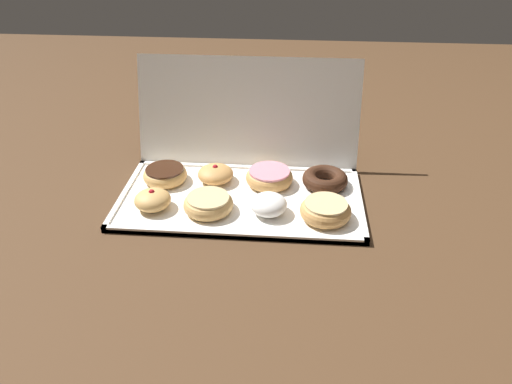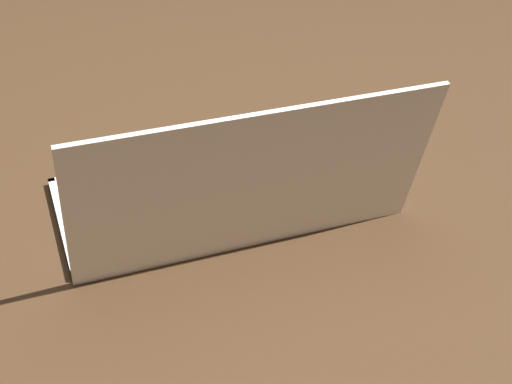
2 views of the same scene
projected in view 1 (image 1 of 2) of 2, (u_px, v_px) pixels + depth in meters
The scene contains 11 objects.
ground_plane at pixel (241, 201), 1.16m from camera, with size 3.00×3.00×0.00m, color #4C331E.
donut_box at pixel (241, 199), 1.16m from camera, with size 0.57×0.31×0.01m.
box_lid_open at pixel (248, 114), 1.26m from camera, with size 0.57×0.29×0.01m, color white.
jelly_filled_donut_0 at pixel (153, 200), 1.11m from camera, with size 0.08×0.08×0.05m.
glazed_ring_donut_1 at pixel (208, 203), 1.10m from camera, with size 0.11×0.11×0.04m.
powdered_filled_donut_2 at pixel (269, 204), 1.09m from camera, with size 0.08×0.08×0.05m.
glazed_ring_donut_3 at pixel (326, 210), 1.07m from camera, with size 0.11×0.11×0.04m.
chocolate_frosted_donut_4 at pixel (165, 174), 1.21m from camera, with size 0.11×0.11×0.04m.
jelly_filled_donut_5 at pixel (216, 174), 1.21m from camera, with size 0.09×0.09×0.05m.
pink_frosted_donut_6 at pixel (269, 177), 1.20m from camera, with size 0.12×0.12×0.04m.
chocolate_cake_ring_donut_7 at pixel (325, 179), 1.20m from camera, with size 0.11×0.11×0.04m.
Camera 1 is at (0.12, -0.97, 0.63)m, focal length 34.32 mm.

